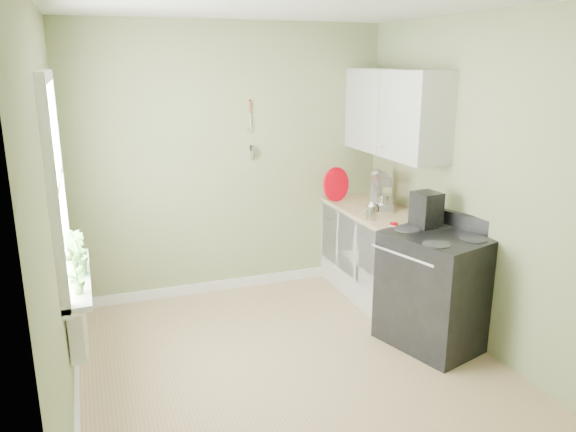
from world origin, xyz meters
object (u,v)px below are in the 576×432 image
object	(u,v)px
coffee_maker	(426,213)
stove	(436,289)
kettle	(371,211)
stand_mixer	(381,193)

from	to	relation	value
coffee_maker	stove	bearing A→B (deg)	-94.77
stove	coffee_maker	distance (m)	0.64
kettle	coffee_maker	size ratio (longest dim) A/B	0.49
coffee_maker	stand_mixer	bearing A→B (deg)	87.46
stove	stand_mixer	xyz separation A→B (m)	(0.06, 1.08, 0.58)
stove	coffee_maker	world-z (taller)	coffee_maker
stove	coffee_maker	bearing A→B (deg)	85.23
stand_mixer	kettle	world-z (taller)	stand_mixer
stove	stand_mixer	bearing A→B (deg)	86.94
kettle	coffee_maker	distance (m)	0.56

